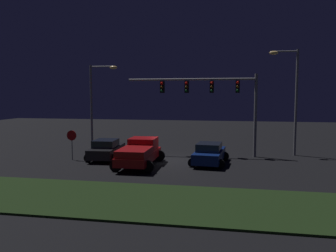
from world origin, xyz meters
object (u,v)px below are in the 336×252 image
(car_sedan, at_px, (209,154))
(stop_sign, at_px, (72,139))
(traffic_signal_gantry, at_px, (212,93))
(street_lamp_left, at_px, (97,95))
(street_lamp_right, at_px, (291,90))
(car_sedan_far, at_px, (107,149))
(pickup_truck, at_px, (140,151))

(car_sedan, distance_m, stop_sign, 10.26)
(traffic_signal_gantry, xyz_separation_m, street_lamp_left, (-10.56, 2.13, -0.21))
(car_sedan, xyz_separation_m, street_lamp_right, (6.12, 4.66, 4.52))
(traffic_signal_gantry, distance_m, street_lamp_left, 10.77)
(car_sedan_far, height_order, traffic_signal_gantry, traffic_signal_gantry)
(car_sedan, height_order, car_sedan_far, same)
(car_sedan, distance_m, car_sedan_far, 7.82)
(stop_sign, bearing_deg, car_sedan, 2.23)
(car_sedan, height_order, street_lamp_left, street_lamp_left)
(pickup_truck, height_order, traffic_signal_gantry, traffic_signal_gantry)
(car_sedan_far, distance_m, street_lamp_left, 7.09)
(car_sedan_far, distance_m, traffic_signal_gantry, 9.36)
(car_sedan_far, bearing_deg, traffic_signal_gantry, -73.21)
(street_lamp_left, height_order, stop_sign, street_lamp_left)
(street_lamp_left, xyz_separation_m, street_lamp_right, (16.71, -0.85, 0.45))
(street_lamp_left, bearing_deg, street_lamp_right, -2.90)
(street_lamp_right, bearing_deg, car_sedan_far, -163.06)
(pickup_truck, bearing_deg, traffic_signal_gantry, -44.76)
(pickup_truck, height_order, car_sedan, pickup_truck)
(stop_sign, bearing_deg, street_lamp_right, 17.21)
(traffic_signal_gantry, bearing_deg, pickup_truck, -133.81)
(car_sedan, relative_size, street_lamp_left, 0.60)
(car_sedan_far, distance_m, stop_sign, 2.67)
(pickup_truck, xyz_separation_m, stop_sign, (-5.54, 1.06, 0.56))
(pickup_truck, height_order, street_lamp_left, street_lamp_left)
(traffic_signal_gantry, xyz_separation_m, street_lamp_right, (6.16, 1.28, 0.23))
(car_sedan, bearing_deg, stop_sign, 97.00)
(street_lamp_left, bearing_deg, pickup_truck, -49.64)
(pickup_truck, distance_m, car_sedan_far, 3.66)
(traffic_signal_gantry, relative_size, street_lamp_left, 1.36)
(pickup_truck, xyz_separation_m, car_sedan, (4.67, 1.46, -0.26))
(pickup_truck, distance_m, street_lamp_left, 9.90)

